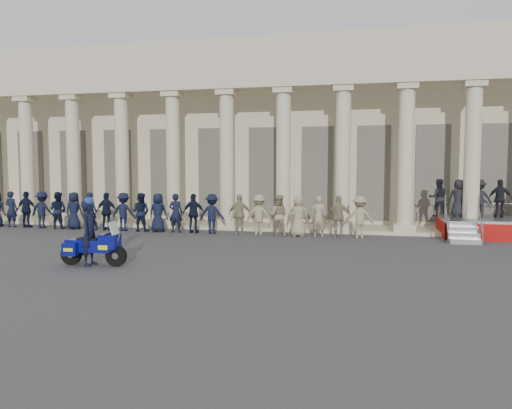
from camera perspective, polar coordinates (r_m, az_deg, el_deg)
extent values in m
plane|color=#39393B|center=(15.02, -7.13, -6.77)|extent=(90.00, 90.00, 0.00)
cube|color=#C3B592|center=(29.31, 2.98, 7.61)|extent=(40.00, 10.00, 9.00)
cube|color=#C3B592|center=(23.36, 0.30, -2.48)|extent=(40.00, 2.60, 0.15)
cube|color=#C3B592|center=(22.73, -0.15, 14.31)|extent=(35.80, 1.00, 1.00)
cube|color=#C3B592|center=(22.95, -0.15, 17.02)|extent=(35.80, 1.00, 1.20)
cube|color=#C3B592|center=(27.65, -24.49, -1.33)|extent=(0.90, 0.90, 0.30)
cylinder|color=#C3B592|center=(27.53, -24.69, 4.79)|extent=(0.64, 0.64, 5.60)
cube|color=#C3B592|center=(27.72, -24.90, 10.84)|extent=(0.85, 0.85, 0.24)
cube|color=#C3B592|center=(26.16, -19.96, -1.51)|extent=(0.90, 0.90, 0.30)
cylinder|color=#C3B592|center=(26.03, -20.14, 4.97)|extent=(0.64, 0.64, 5.60)
cube|color=#C3B592|center=(26.22, -20.31, 11.36)|extent=(0.85, 0.85, 0.24)
cube|color=#C3B592|center=(24.84, -14.92, -1.69)|extent=(0.90, 0.90, 0.30)
cylinder|color=#C3B592|center=(24.71, -15.06, 5.12)|extent=(0.64, 0.64, 5.60)
cube|color=#C3B592|center=(24.91, -15.20, 11.85)|extent=(0.85, 0.85, 0.24)
cube|color=#C3B592|center=(23.74, -9.36, -1.88)|extent=(0.90, 0.90, 0.30)
cylinder|color=#C3B592|center=(23.60, -9.45, 5.25)|extent=(0.64, 0.64, 5.60)
cube|color=#C3B592|center=(23.82, -9.54, 12.29)|extent=(0.85, 0.85, 0.24)
cube|color=#C3B592|center=(22.89, -3.32, -2.07)|extent=(0.90, 0.90, 0.30)
cylinder|color=#C3B592|center=(22.74, -3.35, 5.33)|extent=(0.64, 0.64, 5.60)
cube|color=#C3B592|center=(22.96, -3.39, 12.64)|extent=(0.85, 0.85, 0.24)
cube|color=#C3B592|center=(22.30, 3.11, -2.24)|extent=(0.90, 0.90, 0.30)
cylinder|color=#C3B592|center=(22.15, 3.14, 5.36)|extent=(0.64, 0.64, 5.60)
cube|color=#C3B592|center=(22.38, 3.18, 12.85)|extent=(0.85, 0.85, 0.24)
cube|color=#C3B592|center=(22.01, 9.80, -2.39)|extent=(0.90, 0.90, 0.30)
cylinder|color=#C3B592|center=(21.86, 9.90, 5.31)|extent=(0.64, 0.64, 5.60)
cube|color=#C3B592|center=(22.09, 10.01, 12.90)|extent=(0.85, 0.85, 0.24)
cube|color=#C3B592|center=(22.03, 16.57, -2.51)|extent=(0.90, 0.90, 0.30)
cylinder|color=#C3B592|center=(21.87, 16.75, 5.18)|extent=(0.64, 0.64, 5.60)
cube|color=#C3B592|center=(22.11, 16.93, 12.77)|extent=(0.85, 0.85, 0.24)
cube|color=#C3B592|center=(22.35, 23.25, -2.60)|extent=(0.90, 0.90, 0.30)
cylinder|color=#C3B592|center=(22.19, 23.49, 4.98)|extent=(0.64, 0.64, 5.60)
cube|color=#C3B592|center=(22.42, 23.73, 12.46)|extent=(0.85, 0.85, 0.24)
cube|color=black|center=(29.92, -24.26, 3.41)|extent=(1.30, 0.12, 4.20)
cube|color=black|center=(28.43, -20.07, 3.50)|extent=(1.30, 0.12, 4.20)
cube|color=black|center=(27.10, -15.45, 3.57)|extent=(1.30, 0.12, 4.20)
cube|color=black|center=(25.97, -10.39, 3.63)|extent=(1.30, 0.12, 4.20)
cube|color=black|center=(25.05, -4.91, 3.65)|extent=(1.30, 0.12, 4.20)
cube|color=black|center=(24.38, 0.93, 3.64)|extent=(1.30, 0.12, 4.20)
cube|color=black|center=(23.97, 7.03, 3.59)|extent=(1.30, 0.12, 4.20)
cube|color=black|center=(23.85, 13.27, 3.50)|extent=(1.30, 0.12, 4.20)
cube|color=black|center=(24.00, 19.50, 3.37)|extent=(1.30, 0.12, 4.20)
cube|color=black|center=(24.43, 25.58, 3.20)|extent=(1.30, 0.12, 4.20)
imported|color=black|center=(26.17, -26.16, -0.48)|extent=(0.62, 0.41, 1.70)
imported|color=black|center=(25.66, -24.73, -0.53)|extent=(1.00, 0.42, 1.70)
imported|color=black|center=(25.16, -23.24, -0.57)|extent=(1.10, 0.63, 1.70)
imported|color=black|center=(24.68, -21.69, -0.61)|extent=(0.83, 0.65, 1.70)
imported|color=black|center=(24.23, -20.08, -0.66)|extent=(0.83, 0.54, 1.70)
imported|color=black|center=(23.79, -18.41, -0.71)|extent=(0.62, 0.41, 1.70)
imported|color=black|center=(23.37, -16.68, -0.76)|extent=(1.00, 0.42, 1.70)
imported|color=black|center=(22.97, -14.89, -0.81)|extent=(1.10, 0.63, 1.70)
imported|color=black|center=(22.60, -13.04, -0.86)|extent=(0.83, 0.65, 1.70)
imported|color=black|center=(22.25, -11.12, -0.91)|extent=(0.83, 0.54, 1.70)
imported|color=black|center=(21.92, -9.15, -0.96)|extent=(0.62, 0.41, 1.70)
imported|color=black|center=(21.63, -7.12, -1.01)|extent=(1.00, 0.42, 1.70)
imported|color=black|center=(21.36, -5.04, -1.07)|extent=(1.10, 0.63, 1.70)
imported|color=gray|center=(21.01, -1.86, -1.14)|extent=(1.00, 0.42, 1.70)
imported|color=gray|center=(20.82, 0.34, -1.20)|extent=(1.10, 0.63, 1.70)
imported|color=gray|center=(20.66, 2.58, -1.25)|extent=(0.83, 0.65, 1.70)
imported|color=gray|center=(20.52, 4.85, -1.29)|extent=(0.83, 0.54, 1.70)
imported|color=gray|center=(20.42, 7.14, -1.34)|extent=(0.62, 0.41, 1.70)
imported|color=gray|center=(20.36, 9.46, -1.39)|extent=(1.00, 0.42, 1.70)
imported|color=gray|center=(20.33, 11.78, -1.43)|extent=(1.10, 0.63, 1.70)
cube|color=gray|center=(22.48, 25.17, -1.53)|extent=(3.83, 2.74, 0.10)
cube|color=#980F0C|center=(21.21, 25.91, -2.95)|extent=(3.83, 0.04, 0.68)
cube|color=#980F0C|center=(22.19, 20.35, -2.46)|extent=(0.04, 2.74, 0.68)
cube|color=gray|center=(20.09, 22.80, -3.94)|extent=(1.10, 0.28, 0.19)
cube|color=gray|center=(20.34, 22.69, -3.28)|extent=(1.10, 0.28, 0.19)
cube|color=gray|center=(20.59, 22.57, -2.64)|extent=(1.10, 0.28, 0.19)
cube|color=gray|center=(20.84, 22.46, -2.02)|extent=(1.10, 0.28, 0.19)
cylinder|color=gray|center=(23.71, 24.55, 0.12)|extent=(3.83, 0.04, 0.04)
imported|color=black|center=(22.27, 20.10, 0.73)|extent=(0.76, 0.60, 1.57)
imported|color=black|center=(22.38, 22.14, 0.69)|extent=(0.77, 0.50, 1.57)
imported|color=black|center=(22.52, 24.15, 0.65)|extent=(1.02, 0.58, 1.57)
imported|color=black|center=(22.69, 26.13, 0.61)|extent=(0.92, 0.38, 1.57)
cylinder|color=black|center=(15.08, -15.70, -5.66)|extent=(0.63, 0.17, 0.62)
cylinder|color=black|center=(15.72, -20.37, -5.36)|extent=(0.63, 0.17, 0.62)
cube|color=navy|center=(15.32, -17.95, -4.52)|extent=(1.10, 0.46, 0.36)
cube|color=navy|center=(15.09, -16.38, -4.05)|extent=(0.55, 0.52, 0.42)
cube|color=silver|center=(15.12, -16.36, -4.85)|extent=(0.22, 0.29, 0.11)
cube|color=#B2BFCC|center=(14.98, -15.86, -2.87)|extent=(0.22, 0.44, 0.50)
cube|color=black|center=(15.38, -18.59, -3.80)|extent=(0.63, 0.36, 0.09)
cube|color=navy|center=(15.64, -20.25, -4.12)|extent=(0.35, 0.34, 0.21)
cube|color=navy|center=(15.36, -20.49, -4.81)|extent=(0.43, 0.23, 0.38)
cube|color=#D3E60C|center=(15.36, -20.49, -4.81)|extent=(0.29, 0.24, 0.09)
cube|color=navy|center=(15.88, -19.41, -4.49)|extent=(0.43, 0.23, 0.38)
cube|color=#D3E60C|center=(15.88, -19.41, -4.49)|extent=(0.29, 0.24, 0.09)
cylinder|color=silver|center=(15.78, -19.07, -5.39)|extent=(0.57, 0.13, 0.09)
cylinder|color=black|center=(15.06, -16.40, -3.20)|extent=(0.07, 0.66, 0.03)
imported|color=black|center=(15.33, -18.45, -3.10)|extent=(0.50, 0.73, 1.92)
sphere|color=navy|center=(15.24, -18.54, 0.30)|extent=(0.28, 0.28, 0.28)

